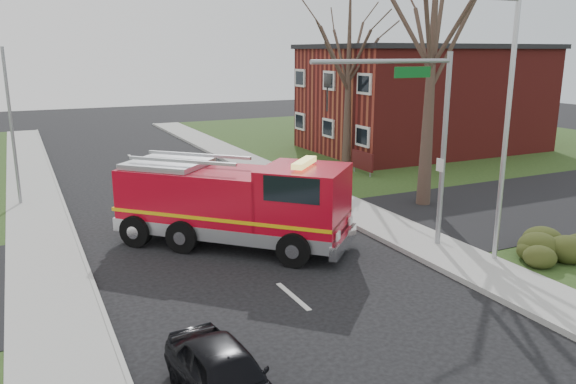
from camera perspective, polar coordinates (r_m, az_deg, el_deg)
name	(u,v)px	position (r m, az deg, el deg)	size (l,w,h in m)	color
ground	(293,297)	(16.29, 0.52, -10.58)	(120.00, 120.00, 0.00)	black
sidewalk_right	(460,260)	(19.60, 17.09, -6.61)	(2.40, 80.00, 0.15)	#9E9F99
sidewalk_left	(60,342)	(14.87, -22.12, -13.92)	(2.40, 80.00, 0.15)	#9E9F99
brick_building	(423,98)	(40.51, 13.58, 9.28)	(15.40, 10.40, 7.25)	maroon
health_center_sign	(362,161)	(31.47, 7.57, 3.14)	(0.12, 2.00, 1.40)	#430F10
hedge_corner	(547,242)	(20.78, 24.78, -4.66)	(2.80, 2.00, 0.90)	#273212
bare_tree_near	(433,36)	(25.09, 14.52, 15.08)	(6.00, 6.00, 12.00)	#3E2E25
bare_tree_far	(349,57)	(33.28, 6.21, 13.49)	(5.25, 5.25, 10.50)	#3E2E25
traffic_signal_mast	(415,117)	(19.00, 12.81, 7.44)	(5.29, 0.18, 6.80)	gray
streetlight_pole	(505,126)	(18.87, 21.22, 6.31)	(1.48, 0.16, 8.40)	#B7BABF
utility_pole_far	(12,129)	(27.45, -26.25, 5.76)	(0.14, 0.14, 7.00)	gray
fire_engine	(235,205)	(20.06, -5.37, -1.32)	(7.71, 7.71, 3.28)	#B3081B
parked_car_maroon	(225,377)	(11.60, -6.42, -18.15)	(1.48, 3.68, 1.25)	black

